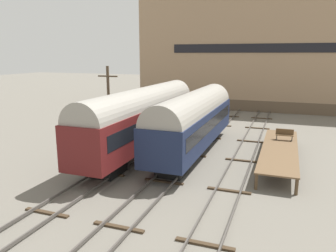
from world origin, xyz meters
TOP-DOWN VIEW (x-y plane):
  - ground_plane at (0.00, 0.00)m, footprint 200.00×200.00m
  - track_left at (-4.15, 0.00)m, footprint 2.60×60.00m
  - track_middle at (0.00, 0.00)m, footprint 2.60×60.00m
  - track_right at (4.15, 0.00)m, footprint 2.60×60.00m
  - train_car_navy at (0.00, 3.82)m, footprint 3.14×15.73m
  - train_car_maroon at (-4.15, 3.00)m, footprint 3.04×18.14m
  - station_platform at (6.75, 3.84)m, footprint 2.57×12.29m
  - bench at (7.02, 6.41)m, footprint 1.40×0.40m
  - person_worker at (-2.36, -1.10)m, footprint 0.32×0.32m
  - utility_pole at (-7.18, 2.75)m, footprint 1.80×0.24m
  - warehouse_building at (4.00, 32.83)m, footprint 38.01×13.98m

SIDE VIEW (x-z plane):
  - ground_plane at x=0.00m, z-range 0.00..0.00m
  - track_left at x=-4.15m, z-range 0.01..0.27m
  - track_middle at x=0.00m, z-range 0.01..0.27m
  - track_right at x=4.15m, z-range 0.01..0.27m
  - station_platform at x=6.75m, z-range 0.46..1.54m
  - person_worker at x=-2.36m, z-range 0.17..1.86m
  - bench at x=7.02m, z-range 1.12..2.03m
  - train_car_navy at x=0.00m, z-range 0.31..5.39m
  - train_car_maroon at x=-4.15m, z-range 0.37..5.69m
  - utility_pole at x=-7.18m, z-range 0.16..7.21m
  - warehouse_building at x=4.00m, z-range 0.00..16.02m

